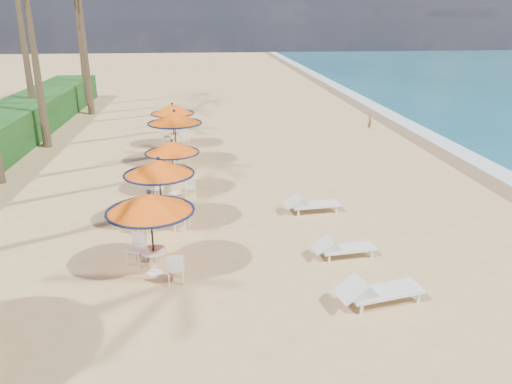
# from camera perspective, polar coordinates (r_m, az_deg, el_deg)

# --- Properties ---
(ground) EXTENTS (160.00, 160.00, 0.00)m
(ground) POSITION_cam_1_polar(r_m,az_deg,el_deg) (13.61, 8.95, -8.98)
(ground) COLOR tan
(ground) RESTS_ON ground
(foam_strip) EXTENTS (1.20, 140.00, 0.04)m
(foam_strip) POSITION_cam_1_polar(r_m,az_deg,el_deg) (25.76, 23.60, 3.46)
(foam_strip) COLOR white
(foam_strip) RESTS_ON ground
(wetsand_band) EXTENTS (1.40, 140.00, 0.02)m
(wetsand_band) POSITION_cam_1_polar(r_m,az_deg,el_deg) (25.33, 21.82, 3.45)
(wetsand_band) COLOR olive
(wetsand_band) RESTS_ON ground
(station_0) EXTENTS (2.26, 2.26, 2.35)m
(station_0) POSITION_cam_1_polar(r_m,az_deg,el_deg) (12.87, -11.97, -2.08)
(station_0) COLOR black
(station_0) RESTS_ON ground
(station_1) EXTENTS (2.23, 2.23, 2.33)m
(station_1) POSITION_cam_1_polar(r_m,az_deg,el_deg) (15.85, -11.12, 1.80)
(station_1) COLOR black
(station_1) RESTS_ON ground
(station_2) EXTENTS (2.04, 2.04, 2.13)m
(station_2) POSITION_cam_1_polar(r_m,az_deg,el_deg) (18.79, -9.55, 4.45)
(station_2) COLOR black
(station_2) RESTS_ON ground
(station_3) EXTENTS (2.42, 2.42, 2.52)m
(station_3) POSITION_cam_1_polar(r_m,az_deg,el_deg) (22.52, -9.33, 7.78)
(station_3) COLOR black
(station_3) RESTS_ON ground
(station_4) EXTENTS (2.20, 2.20, 2.29)m
(station_4) POSITION_cam_1_polar(r_m,az_deg,el_deg) (25.84, -9.50, 8.89)
(station_4) COLOR black
(station_4) RESTS_ON ground
(lounger_near) EXTENTS (2.23, 1.10, 0.77)m
(lounger_near) POSITION_cam_1_polar(r_m,az_deg,el_deg) (12.23, 13.62, -10.92)
(lounger_near) COLOR white
(lounger_near) RESTS_ON ground
(lounger_mid) EXTENTS (1.85, 0.77, 0.64)m
(lounger_mid) POSITION_cam_1_polar(r_m,az_deg,el_deg) (14.26, 9.77, -6.26)
(lounger_mid) COLOR white
(lounger_mid) RESTS_ON ground
(lounger_far) EXTENTS (1.98, 0.78, 0.69)m
(lounger_far) POSITION_cam_1_polar(r_m,az_deg,el_deg) (17.23, 6.20, -1.34)
(lounger_far) COLOR white
(lounger_far) RESTS_ON ground
(person) EXTENTS (0.30, 0.39, 0.94)m
(person) POSITION_cam_1_polar(r_m,az_deg,el_deg) (30.75, 12.87, 7.95)
(person) COLOR brown
(person) RESTS_ON ground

